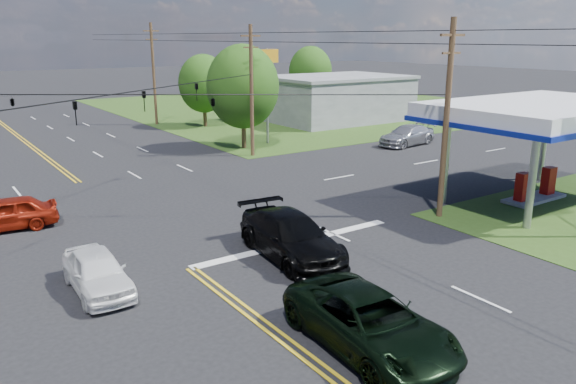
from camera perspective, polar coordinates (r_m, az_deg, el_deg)
ground at (r=29.19m, az=-16.51°, el=-2.35°), size 280.00×280.00×0.00m
grass_ne at (r=73.37m, az=1.94°, el=8.71°), size 46.00×48.00×0.03m
stop_bar at (r=24.43m, az=0.85°, el=-5.17°), size 10.00×0.50×0.02m
retail_ne at (r=60.66m, az=4.91°, el=9.34°), size 14.00×10.00×4.40m
gas_canopy at (r=32.58m, az=24.58°, el=7.21°), size 12.20×8.20×5.35m
pole_se at (r=27.86m, az=15.80°, el=7.27°), size 1.60×0.28×9.50m
pole_ne at (r=41.66m, az=-3.73°, el=10.34°), size 1.60×0.28×9.50m
pole_right_far at (r=58.73m, az=-13.49°, el=11.69°), size 1.60×0.28×10.00m
span_wire_signals at (r=28.01m, az=-17.45°, el=9.42°), size 26.00×18.00×1.13m
power_lines at (r=25.99m, az=-16.55°, el=14.83°), size 26.04×100.00×0.64m
tree_right_a at (r=44.74m, az=-4.61°, el=10.62°), size 5.70×5.70×8.18m
tree_right_b at (r=56.54m, az=-8.56°, el=10.84°), size 4.94×4.94×7.09m
tree_far_r at (r=70.78m, az=2.29°, el=12.15°), size 5.32×5.32×7.63m
pickup_dkgreen at (r=16.48m, az=8.31°, el=-12.94°), size 3.04×5.99×1.62m
suv_black at (r=22.65m, az=0.30°, el=-4.49°), size 3.09×6.28×1.76m
pickup_white at (r=20.79m, az=-18.82°, el=-7.67°), size 1.84×4.34×1.47m
sedan_red at (r=28.91m, az=-26.76°, el=-1.98°), size 4.70×2.41×1.53m
sedan_far at (r=47.41m, az=11.99°, el=5.65°), size 5.81×2.94×1.62m
polesign_ne at (r=46.60m, az=-2.16°, el=12.21°), size 2.14×0.34×7.73m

